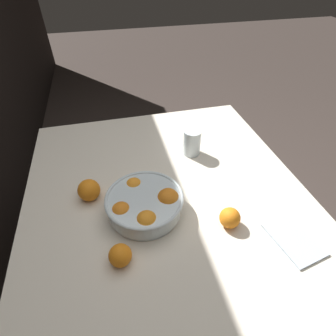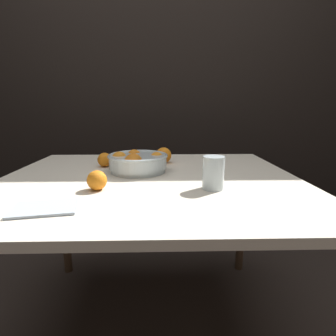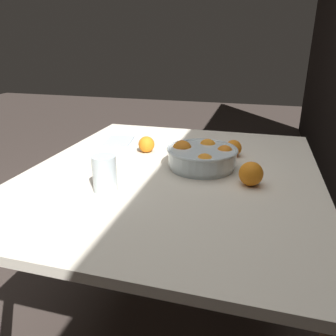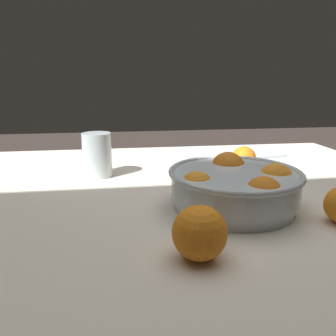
% 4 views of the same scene
% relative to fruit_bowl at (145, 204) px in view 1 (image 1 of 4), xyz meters
% --- Properties ---
extents(ground_plane, '(12.00, 12.00, 0.00)m').
position_rel_fruit_bowl_xyz_m(ground_plane, '(0.06, -0.10, -0.83)').
color(ground_plane, '#3D332D').
extents(dining_table, '(1.27, 1.09, 0.78)m').
position_rel_fruit_bowl_xyz_m(dining_table, '(0.06, -0.10, -0.12)').
color(dining_table, beige).
rests_on(dining_table, ground_plane).
extents(fruit_bowl, '(0.28, 0.28, 0.10)m').
position_rel_fruit_bowl_xyz_m(fruit_bowl, '(0.00, 0.00, 0.00)').
color(fruit_bowl, silver).
rests_on(fruit_bowl, dining_table).
extents(juice_glass, '(0.08, 0.08, 0.12)m').
position_rel_fruit_bowl_xyz_m(juice_glass, '(0.30, -0.27, 0.01)').
color(juice_glass, '#F4A314').
rests_on(juice_glass, dining_table).
extents(orange_loose_near_bowl, '(0.07, 0.07, 0.07)m').
position_rel_fruit_bowl_xyz_m(orange_loose_near_bowl, '(-0.17, 0.11, -0.01)').
color(orange_loose_near_bowl, orange).
rests_on(orange_loose_near_bowl, dining_table).
extents(orange_loose_front, '(0.07, 0.07, 0.07)m').
position_rel_fruit_bowl_xyz_m(orange_loose_front, '(-0.12, -0.27, -0.01)').
color(orange_loose_front, orange).
rests_on(orange_loose_front, dining_table).
extents(orange_loose_aside, '(0.08, 0.08, 0.08)m').
position_rel_fruit_bowl_xyz_m(orange_loose_aside, '(0.12, 0.19, -0.00)').
color(orange_loose_aside, orange).
rests_on(orange_loose_aside, dining_table).
extents(napkin, '(0.20, 0.15, 0.01)m').
position_rel_fruit_bowl_xyz_m(napkin, '(-0.23, -0.45, -0.04)').
color(napkin, silver).
rests_on(napkin, dining_table).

